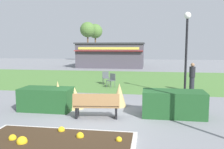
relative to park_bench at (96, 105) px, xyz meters
name	(u,v)px	position (x,y,z in m)	size (l,w,h in m)	color
ground_plane	(100,117)	(0.09, 0.21, -0.48)	(80.00, 80.00, 0.00)	slate
lawn_patch	(126,79)	(0.09, 10.56, -0.48)	(36.00, 12.00, 0.01)	#4C7A38
flower_bed	(56,142)	(-0.54, -2.54, -0.39)	(4.24, 1.95, 0.33)	beige
park_bench	(96,105)	(0.00, 0.00, 0.00)	(1.75, 0.73, 0.95)	olive
hedge_left	(47,99)	(-2.30, 0.79, -0.01)	(2.12, 1.10, 0.94)	#1E4C23
hedge_right	(173,104)	(2.83, 0.70, 0.01)	(2.32, 1.10, 0.98)	#1E4C23
ornamental_grass_behind_left	(75,98)	(-1.23, 1.22, -0.02)	(0.78, 0.78, 0.93)	tan
ornamental_grass_behind_right	(58,94)	(-1.96, 1.18, 0.11)	(0.57, 0.57, 1.18)	tan
ornamental_grass_behind_center	(119,95)	(0.62, 1.82, 0.04)	(0.62, 0.62, 1.05)	tan
lamppost_mid	(186,44)	(3.84, 4.77, 2.30)	(0.36, 0.36, 4.44)	black
trash_bin	(24,100)	(-3.28, 0.75, -0.10)	(0.52, 0.52, 0.76)	#2D4233
food_kiosk	(111,55)	(-2.90, 21.63, 1.08)	(8.40, 5.45, 3.10)	#47424C
cafe_chair_west	(112,79)	(-0.49, 6.66, 0.05)	(0.60, 0.60, 0.89)	#4C5156
cafe_chair_east	(106,77)	(-1.09, 7.82, 0.05)	(0.57, 0.57, 0.89)	#4C5156
person_strolling	(192,77)	(4.40, 5.94, 0.38)	(0.34, 0.34, 1.69)	#23232D
parked_car_west_slot	(102,59)	(-5.77, 30.05, 0.16)	(4.30, 2.25, 1.20)	silver
tree_left_bg	(95,31)	(-8.61, 37.39, 5.08)	(2.80, 2.80, 7.01)	brown
tree_right_bg	(88,30)	(-9.36, 34.40, 5.16)	(2.80, 2.80, 7.10)	brown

